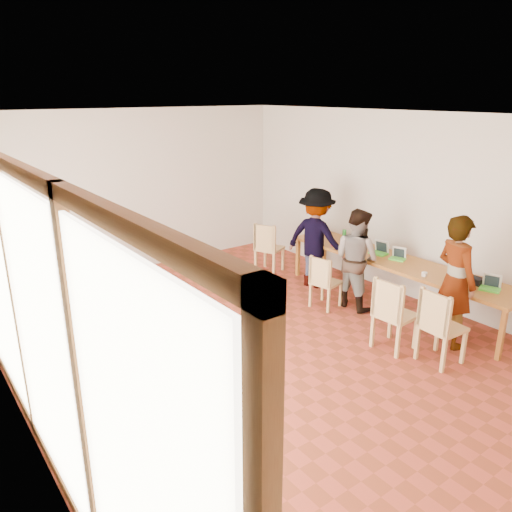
{
  "coord_description": "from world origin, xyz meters",
  "views": [
    {
      "loc": [
        -3.7,
        -4.74,
        3.27
      ],
      "look_at": [
        0.23,
        0.54,
        1.1
      ],
      "focal_mm": 35.0,
      "sensor_mm": 36.0,
      "label": 1
    }
  ],
  "objects": [
    {
      "name": "communal_table",
      "position": [
        2.5,
        -0.12,
        0.7
      ],
      "size": [
        0.8,
        4.0,
        0.75
      ],
      "color": "#A36324",
      "rests_on": "ground"
    },
    {
      "name": "wall_right",
      "position": [
        3.0,
        0.0,
        1.5
      ],
      "size": [
        0.1,
        8.0,
        3.0
      ],
      "primitive_type": "cube",
      "color": "beige",
      "rests_on": "ground"
    },
    {
      "name": "pink_phone",
      "position": [
        2.25,
        1.02,
        0.76
      ],
      "size": [
        0.05,
        0.1,
        0.01
      ],
      "primitive_type": "cube",
      "color": "#C33646",
      "rests_on": "communal_table"
    },
    {
      "name": "person_near",
      "position": [
        2.05,
        -1.4,
        0.9
      ],
      "size": [
        0.6,
        0.75,
        1.8
      ],
      "primitive_type": "imported",
      "rotation": [
        0.0,
        0.0,
        1.28
      ],
      "color": "gray",
      "rests_on": "ground"
    },
    {
      "name": "ground",
      "position": [
        0.0,
        0.0,
        0.0
      ],
      "size": [
        8.0,
        8.0,
        0.0
      ],
      "primitive_type": "plane",
      "color": "#9F3926",
      "rests_on": "ground"
    },
    {
      "name": "ceiling",
      "position": [
        0.0,
        0.0,
        3.02
      ],
      "size": [
        6.0,
        8.0,
        0.04
      ],
      "primitive_type": "cube",
      "color": "white",
      "rests_on": "wall_back"
    },
    {
      "name": "chair_mid",
      "position": [
        1.24,
        -1.04,
        0.61
      ],
      "size": [
        0.49,
        0.49,
        0.53
      ],
      "rotation": [
        0.0,
        0.0,
        0.06
      ],
      "color": "tan",
      "rests_on": "ground"
    },
    {
      "name": "laptop_far",
      "position": [
        2.56,
        0.27,
        0.81
      ],
      "size": [
        0.27,
        0.3,
        0.22
      ],
      "rotation": [
        0.0,
        0.0,
        0.16
      ],
      "color": "#55DA38",
      "rests_on": "communal_table"
    },
    {
      "name": "chair_far",
      "position": [
        1.48,
        0.47,
        0.53
      ],
      "size": [
        0.47,
        0.47,
        0.46
      ],
      "rotation": [
        0.0,
        0.0,
        0.21
      ],
      "color": "tan",
      "rests_on": "ground"
    },
    {
      "name": "black_pouch",
      "position": [
        2.56,
        -1.37,
        0.8
      ],
      "size": [
        0.16,
        0.26,
        0.09
      ],
      "primitive_type": "cube",
      "color": "black",
      "rests_on": "communal_table"
    },
    {
      "name": "person_mid",
      "position": [
        1.96,
        0.23,
        0.8
      ],
      "size": [
        0.61,
        0.78,
        1.59
      ],
      "primitive_type": "imported",
      "rotation": [
        0.0,
        0.0,
        1.59
      ],
      "color": "gray",
      "rests_on": "ground"
    },
    {
      "name": "wall_back",
      "position": [
        0.0,
        4.0,
        1.5
      ],
      "size": [
        6.0,
        0.1,
        3.0
      ],
      "primitive_type": "cube",
      "color": "beige",
      "rests_on": "ground"
    },
    {
      "name": "clear_glass",
      "position": [
        2.81,
        0.33,
        0.8
      ],
      "size": [
        0.07,
        0.07,
        0.09
      ],
      "primitive_type": "cylinder",
      "color": "silver",
      "rests_on": "communal_table"
    },
    {
      "name": "side_table",
      "position": [
        -1.71,
        2.35,
        0.67
      ],
      "size": [
        0.9,
        0.9,
        0.75
      ],
      "rotation": [
        0.0,
        0.0,
        0.24
      ],
      "color": "#A36324",
      "rests_on": "ground"
    },
    {
      "name": "yellow_mug",
      "position": [
        2.66,
        1.77,
        0.8
      ],
      "size": [
        0.15,
        0.15,
        0.11
      ],
      "primitive_type": "imported",
      "rotation": [
        0.0,
        0.0,
        0.09
      ],
      "color": "yellow",
      "rests_on": "communal_table"
    },
    {
      "name": "person_far",
      "position": [
        2.07,
        1.27,
        0.87
      ],
      "size": [
        0.94,
        1.26,
        1.73
      ],
      "primitive_type": "imported",
      "rotation": [
        0.0,
        0.0,
        1.86
      ],
      "color": "gray",
      "rests_on": "ground"
    },
    {
      "name": "window_wall",
      "position": [
        -2.96,
        0.0,
        1.5
      ],
      "size": [
        0.1,
        8.0,
        3.0
      ],
      "primitive_type": "cube",
      "color": "white",
      "rests_on": "ground"
    },
    {
      "name": "laptop_near",
      "position": [
        2.54,
        -1.64,
        0.81
      ],
      "size": [
        0.29,
        0.3,
        0.21
      ],
      "rotation": [
        0.0,
        0.0,
        0.34
      ],
      "color": "#55DA38",
      "rests_on": "communal_table"
    },
    {
      "name": "chair_near",
      "position": [
        1.43,
        -1.61,
        0.61
      ],
      "size": [
        0.49,
        0.49,
        0.53
      ],
      "rotation": [
        0.0,
        0.0,
        -0.06
      ],
      "color": "tan",
      "rests_on": "ground"
    },
    {
      "name": "laptop_mid",
      "position": [
        2.57,
        -0.09,
        0.8
      ],
      "size": [
        0.27,
        0.28,
        0.2
      ],
      "rotation": [
        0.0,
        0.0,
        0.36
      ],
      "color": "#55DA38",
      "rests_on": "communal_table"
    },
    {
      "name": "chair_empty",
      "position": [
        1.77,
        2.26,
        0.59
      ],
      "size": [
        0.59,
        0.59,
        0.51
      ],
      "rotation": [
        0.0,
        0.0,
        0.43
      ],
      "color": "tan",
      "rests_on": "ground"
    },
    {
      "name": "condiment_cup",
      "position": [
        2.25,
        -0.8,
        0.78
      ],
      "size": [
        0.08,
        0.08,
        0.06
      ],
      "primitive_type": "cylinder",
      "color": "white",
      "rests_on": "communal_table"
    },
    {
      "name": "chair_spare",
      "position": [
        -2.42,
        0.95,
        0.5
      ],
      "size": [
        0.5,
        0.5,
        0.43
      ],
      "rotation": [
        0.0,
        0.0,
        2.69
      ],
      "color": "tan",
      "rests_on": "ground"
    },
    {
      "name": "green_bottle",
      "position": [
        2.42,
        0.95,
        0.89
      ],
      "size": [
        0.07,
        0.07,
        0.28
      ],
      "primitive_type": "cylinder",
      "color": "#237B25",
      "rests_on": "communal_table"
    }
  ]
}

